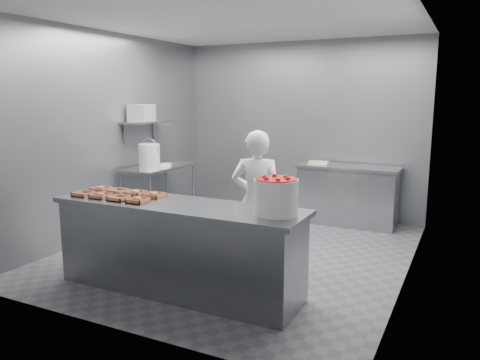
% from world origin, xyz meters
% --- Properties ---
extents(floor, '(4.50, 4.50, 0.00)m').
position_xyz_m(floor, '(0.00, 0.00, 0.00)').
color(floor, '#4C4C51').
rests_on(floor, ground).
extents(ceiling, '(4.50, 4.50, 0.00)m').
position_xyz_m(ceiling, '(0.00, 0.00, 2.80)').
color(ceiling, white).
rests_on(ceiling, wall_back).
extents(wall_back, '(4.00, 0.04, 2.80)m').
position_xyz_m(wall_back, '(0.00, 2.25, 1.40)').
color(wall_back, slate).
rests_on(wall_back, ground).
extents(wall_left, '(0.04, 4.50, 2.80)m').
position_xyz_m(wall_left, '(-2.00, 0.00, 1.40)').
color(wall_left, slate).
rests_on(wall_left, ground).
extents(wall_right, '(0.04, 4.50, 2.80)m').
position_xyz_m(wall_right, '(2.00, 0.00, 1.40)').
color(wall_right, slate).
rests_on(wall_right, ground).
extents(service_counter, '(2.60, 0.70, 0.90)m').
position_xyz_m(service_counter, '(0.00, -1.35, 0.45)').
color(service_counter, slate).
rests_on(service_counter, ground).
extents(prep_table, '(0.60, 1.20, 0.90)m').
position_xyz_m(prep_table, '(-1.65, 0.60, 0.59)').
color(prep_table, slate).
rests_on(prep_table, ground).
extents(back_counter, '(1.50, 0.60, 0.90)m').
position_xyz_m(back_counter, '(0.90, 1.90, 0.45)').
color(back_counter, slate).
rests_on(back_counter, ground).
extents(wall_shelf, '(0.35, 0.90, 0.03)m').
position_xyz_m(wall_shelf, '(-1.82, 0.60, 1.55)').
color(wall_shelf, slate).
rests_on(wall_shelf, wall_left).
extents(tray_0, '(0.19, 0.18, 0.04)m').
position_xyz_m(tray_0, '(-1.08, -1.48, 0.92)').
color(tray_0, tan).
rests_on(tray_0, service_counter).
extents(tray_1, '(0.19, 0.18, 0.06)m').
position_xyz_m(tray_1, '(-0.85, -1.48, 0.92)').
color(tray_1, tan).
rests_on(tray_1, service_counter).
extents(tray_2, '(0.19, 0.18, 0.04)m').
position_xyz_m(tray_2, '(-0.60, -1.48, 0.92)').
color(tray_2, tan).
rests_on(tray_2, service_counter).
extents(tray_3, '(0.19, 0.18, 0.06)m').
position_xyz_m(tray_3, '(-0.37, -1.48, 0.92)').
color(tray_3, tan).
rests_on(tray_3, service_counter).
extents(tray_4, '(0.19, 0.18, 0.06)m').
position_xyz_m(tray_4, '(-1.09, -1.22, 0.92)').
color(tray_4, tan).
rests_on(tray_4, service_counter).
extents(tray_5, '(0.19, 0.18, 0.04)m').
position_xyz_m(tray_5, '(-0.84, -1.22, 0.92)').
color(tray_5, tan).
rests_on(tray_5, service_counter).
extents(tray_6, '(0.19, 0.18, 0.06)m').
position_xyz_m(tray_6, '(-0.61, -1.22, 0.92)').
color(tray_6, tan).
rests_on(tray_6, service_counter).
extents(tray_7, '(0.19, 0.18, 0.06)m').
position_xyz_m(tray_7, '(-0.37, -1.22, 0.92)').
color(tray_7, tan).
rests_on(tray_7, service_counter).
extents(worker, '(0.65, 0.52, 1.57)m').
position_xyz_m(worker, '(0.43, -0.41, 0.78)').
color(worker, white).
rests_on(worker, ground).
extents(strawberry_tub, '(0.39, 0.39, 0.32)m').
position_xyz_m(strawberry_tub, '(1.03, -1.33, 1.07)').
color(strawberry_tub, white).
rests_on(strawberry_tub, service_counter).
extents(glaze_bucket, '(0.31, 0.29, 0.45)m').
position_xyz_m(glaze_bucket, '(-1.51, 0.21, 1.10)').
color(glaze_bucket, white).
rests_on(glaze_bucket, prep_table).
extents(bucket_lid, '(0.37, 0.37, 0.03)m').
position_xyz_m(bucket_lid, '(-1.55, 0.48, 0.91)').
color(bucket_lid, white).
rests_on(bucket_lid, prep_table).
extents(rag, '(0.17, 0.16, 0.02)m').
position_xyz_m(rag, '(-1.62, 0.75, 0.91)').
color(rag, '#CCB28C').
rests_on(rag, prep_table).
extents(appliance, '(0.32, 0.36, 0.25)m').
position_xyz_m(appliance, '(-1.82, 0.46, 1.69)').
color(appliance, gray).
rests_on(appliance, wall_shelf).
extents(paper_stack, '(0.33, 0.26, 0.04)m').
position_xyz_m(paper_stack, '(0.43, 1.90, 0.92)').
color(paper_stack, silver).
rests_on(paper_stack, back_counter).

